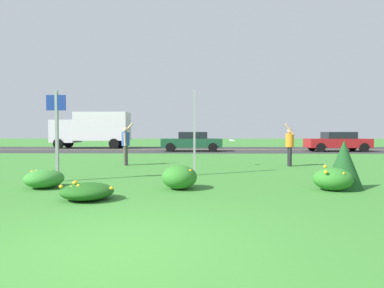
# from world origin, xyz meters

# --- Properties ---
(ground_plane) EXTENTS (120.00, 120.00, 0.00)m
(ground_plane) POSITION_xyz_m (0.00, 11.51, 0.00)
(ground_plane) COLOR #387A2D
(highway_strip) EXTENTS (120.00, 10.00, 0.01)m
(highway_strip) POSITION_xyz_m (0.00, 23.02, 0.00)
(highway_strip) COLOR #2D2D30
(highway_strip) RESTS_ON ground
(highway_center_stripe) EXTENTS (120.00, 0.16, 0.00)m
(highway_center_stripe) POSITION_xyz_m (0.00, 23.02, 0.01)
(highway_center_stripe) COLOR yellow
(highway_center_stripe) RESTS_ON ground
(daylily_clump_front_center) EXTENTS (0.96, 1.01, 0.47)m
(daylily_clump_front_center) POSITION_xyz_m (-2.93, 4.36, 0.24)
(daylily_clump_front_center) COLOR #337F2D
(daylily_clump_front_center) RESTS_ON ground
(daylily_clump_mid_center) EXTENTS (0.88, 0.95, 0.60)m
(daylily_clump_mid_center) POSITION_xyz_m (0.53, 4.27, 0.30)
(daylily_clump_mid_center) COLOR #2D7526
(daylily_clump_mid_center) RESTS_ON ground
(daylily_clump_mid_left) EXTENTS (1.12, 1.02, 0.41)m
(daylily_clump_mid_left) POSITION_xyz_m (-1.34, 2.91, 0.18)
(daylily_clump_mid_left) COLOR #1E5619
(daylily_clump_mid_left) RESTS_ON ground
(daylily_clump_front_right) EXTENTS (0.95, 0.83, 0.60)m
(daylily_clump_front_right) POSITION_xyz_m (4.29, 4.14, 0.28)
(daylily_clump_front_right) COLOR #2D7526
(daylily_clump_front_right) RESTS_ON ground
(sign_post_near_path) EXTENTS (0.56, 0.10, 2.61)m
(sign_post_near_path) POSITION_xyz_m (-3.07, 5.46, 1.58)
(sign_post_near_path) COLOR #93969B
(sign_post_near_path) RESTS_ON ground
(sign_post_by_roadside) EXTENTS (0.07, 0.10, 2.81)m
(sign_post_by_roadside) POSITION_xyz_m (0.87, 6.92, 1.40)
(sign_post_by_roadside) COLOR #93969B
(sign_post_by_roadside) RESTS_ON ground
(evergreen_shrub_side) EXTENTS (0.92, 0.92, 1.22)m
(evergreen_shrub_side) POSITION_xyz_m (4.64, 4.36, 0.61)
(evergreen_shrub_side) COLOR #19471E
(evergreen_shrub_side) RESTS_ON ground
(person_thrower_blue_shirt) EXTENTS (0.47, 0.49, 1.83)m
(person_thrower_blue_shirt) POSITION_xyz_m (-2.12, 10.14, 0.98)
(person_thrower_blue_shirt) COLOR #2D4C9E
(person_thrower_blue_shirt) RESTS_ON ground
(person_catcher_orange_shirt) EXTENTS (0.45, 0.49, 1.79)m
(person_catcher_orange_shirt) POSITION_xyz_m (4.82, 9.88, 0.95)
(person_catcher_orange_shirt) COLOR orange
(person_catcher_orange_shirt) RESTS_ON ground
(frisbee_white) EXTENTS (0.26, 0.25, 0.11)m
(frisbee_white) POSITION_xyz_m (2.42, 9.94, 1.08)
(frisbee_white) COLOR white
(car_red_leftmost) EXTENTS (4.50, 2.00, 1.45)m
(car_red_leftmost) POSITION_xyz_m (11.40, 20.77, 0.74)
(car_red_leftmost) COLOR maroon
(car_red_leftmost) RESTS_ON ground
(car_dark_green_center_left) EXTENTS (4.50, 2.00, 1.45)m
(car_dark_green_center_left) POSITION_xyz_m (0.53, 20.77, 0.74)
(car_dark_green_center_left) COLOR #194C2D
(car_dark_green_center_left) RESTS_ON ground
(box_truck_white) EXTENTS (6.70, 2.46, 3.20)m
(box_truck_white) POSITION_xyz_m (-8.45, 25.27, 1.80)
(box_truck_white) COLOR silver
(box_truck_white) RESTS_ON ground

